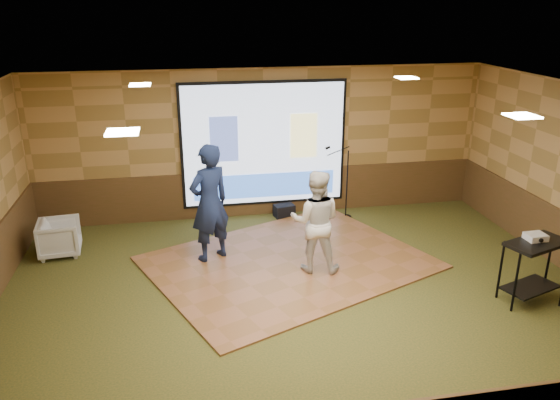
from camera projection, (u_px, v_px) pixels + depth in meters
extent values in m
plane|color=#293618|center=(301.00, 297.00, 8.22)|extent=(9.00, 9.00, 0.00)
cube|color=#B1854A|center=(264.00, 144.00, 10.93)|extent=(9.00, 0.04, 3.00)
cube|color=#B1854A|center=(397.00, 351.00, 4.47)|extent=(9.00, 0.04, 3.00)
cube|color=silver|center=(304.00, 97.00, 7.19)|extent=(9.00, 7.00, 0.04)
cube|color=#483718|center=(264.00, 192.00, 11.27)|extent=(9.00, 0.04, 0.95)
cube|color=black|center=(264.00, 144.00, 10.89)|extent=(3.32, 0.03, 2.52)
cube|color=#C7DAFC|center=(264.00, 145.00, 10.86)|extent=(3.20, 0.02, 2.40)
cube|color=#415291|center=(224.00, 139.00, 10.65)|extent=(0.55, 0.01, 0.90)
cube|color=#E1DA82|center=(304.00, 136.00, 10.93)|extent=(0.55, 0.01, 0.90)
cube|color=blue|center=(265.00, 185.00, 11.14)|extent=(2.88, 0.01, 0.50)
cube|color=#FFEFBF|center=(140.00, 85.00, 8.48)|extent=(0.32, 0.32, 0.02)
cube|color=#FFEFBF|center=(407.00, 78.00, 9.24)|extent=(0.32, 0.32, 0.02)
cube|color=#FFEFBF|center=(122.00, 132.00, 5.43)|extent=(0.32, 0.32, 0.02)
cube|color=#FFEFBF|center=(522.00, 116.00, 6.19)|extent=(0.32, 0.32, 0.02)
cube|color=brown|center=(289.00, 262.00, 9.27)|extent=(5.34, 4.79, 0.03)
imported|color=#152043|center=(210.00, 203.00, 9.06)|extent=(0.88, 0.78, 2.02)
imported|color=silver|center=(316.00, 221.00, 8.72)|extent=(0.98, 0.86, 1.70)
cylinder|color=black|center=(516.00, 282.00, 7.69)|extent=(0.04, 0.04, 0.92)
cylinder|color=black|center=(500.00, 270.00, 8.05)|extent=(0.04, 0.04, 0.92)
cylinder|color=black|center=(548.00, 265.00, 8.18)|extent=(0.04, 0.04, 0.92)
cube|color=black|center=(538.00, 243.00, 7.77)|extent=(0.92, 0.49, 0.05)
cube|color=black|center=(530.00, 287.00, 8.01)|extent=(0.83, 0.44, 0.03)
cube|color=silver|center=(536.00, 237.00, 7.81)|extent=(0.29, 0.24, 0.09)
cylinder|color=black|center=(345.00, 217.00, 11.25)|extent=(0.25, 0.25, 0.02)
cylinder|color=black|center=(347.00, 184.00, 11.01)|extent=(0.02, 0.02, 1.42)
cylinder|color=black|center=(338.00, 151.00, 10.73)|extent=(0.45, 0.02, 0.18)
cylinder|color=black|center=(328.00, 148.00, 10.66)|extent=(0.11, 0.05, 0.08)
imported|color=gray|center=(60.00, 238.00, 9.50)|extent=(0.75, 0.74, 0.63)
cube|color=black|center=(284.00, 211.00, 11.24)|extent=(0.45, 0.35, 0.25)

